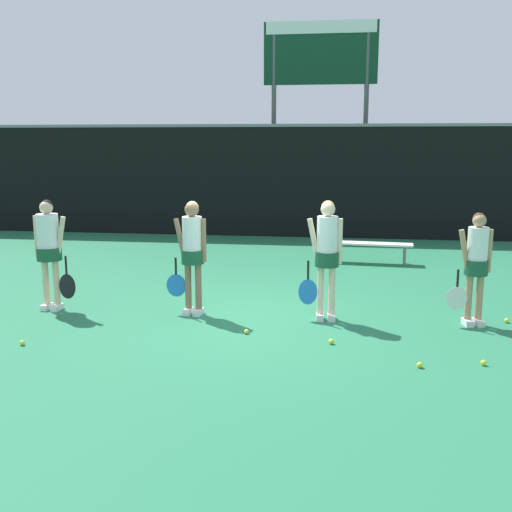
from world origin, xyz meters
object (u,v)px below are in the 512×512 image
Objects in this scene: tennis_ball_5 at (246,332)px; player_0 at (49,245)px; scoreboard at (320,72)px; player_3 at (476,261)px; tennis_ball_4 at (420,365)px; tennis_ball_6 at (507,321)px; player_2 at (327,250)px; bench_courtside at (368,245)px; tennis_ball_2 at (331,341)px; tennis_ball_3 at (22,343)px; tennis_ball_1 at (483,363)px; player_1 at (192,248)px.

player_0 is at bearing 165.99° from tennis_ball_5.
scoreboard is 11.00m from tennis_ball_5.
player_3 reaches higher than tennis_ball_5.
tennis_ball_5 is (-2.23, 0.97, -0.00)m from tennis_ball_4.
tennis_ball_6 is at bearing 5.81° from player_0.
player_3 reaches higher than tennis_ball_6.
player_3 is (2.14, 0.01, -0.11)m from player_2.
scoreboard reaches higher than tennis_ball_6.
bench_courtside is (1.26, -4.74, -4.20)m from scoreboard.
player_2 is 25.79× the size of tennis_ball_6.
tennis_ball_2 reaches higher than tennis_ball_3.
player_3 is 1.07m from tennis_ball_6.
player_0 is at bearing -178.18° from tennis_ball_6.
tennis_ball_1 is at bearing 0.67° from tennis_ball_3.
player_3 reaches higher than tennis_ball_1.
player_2 is at bearing -176.13° from tennis_ball_6.
bench_courtside is 1.09× the size of player_2.
player_2 is (2.04, -0.01, 0.02)m from player_1.
player_3 is 6.37m from tennis_ball_3.
tennis_ball_2 is at bearing -87.65° from player_2.
tennis_ball_6 is (4.71, 0.17, -1.01)m from player_1.
tennis_ball_4 is at bearing -23.57° from tennis_ball_5.
tennis_ball_4 is 2.43m from tennis_ball_5.
tennis_ball_3 is at bearing -171.55° from tennis_ball_2.
scoreboard is at bearing 102.37° from tennis_ball_1.
tennis_ball_4 reaches higher than tennis_ball_6.
player_1 is at bearing 150.15° from tennis_ball_4.
tennis_ball_2 is at bearing -160.11° from player_3.
tennis_ball_6 is (6.99, 0.22, -1.01)m from player_0.
tennis_ball_5 is at bearing -144.65° from player_2.
player_0 is at bearing 166.33° from tennis_ball_2.
scoreboard reaches higher than player_0.
tennis_ball_2 is at bearing 163.73° from tennis_ball_1.
player_2 is 25.09× the size of tennis_ball_2.
bench_courtside reaches higher than tennis_ball_1.
player_1 is at bearing 170.78° from player_3.
player_2 is at bearing 171.08° from player_3.
bench_courtside is at bearing 113.65° from tennis_ball_6.
scoreboard is 10.16m from player_3.
tennis_ball_3 is 1.01× the size of tennis_ball_5.
scoreboard is 85.80× the size of tennis_ball_6.
player_0 reaches higher than tennis_ball_4.
player_0 is at bearing -112.90° from scoreboard.
player_1 is at bearing 176.61° from player_2.
player_0 is 2.28m from player_1.
player_3 is (1.31, -4.39, 0.56)m from bench_courtside.
tennis_ball_3 is 0.97× the size of tennis_ball_6.
tennis_ball_5 is at bearing -104.84° from bench_courtside.
scoreboard is 3.04× the size of bench_courtside.
tennis_ball_3 is 2.98m from tennis_ball_5.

